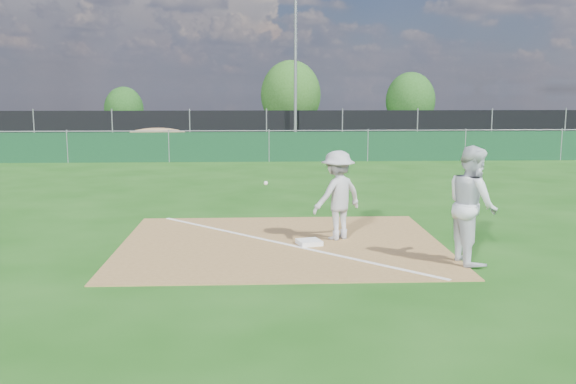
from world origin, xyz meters
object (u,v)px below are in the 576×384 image
at_px(car_mid, 244,127).
at_px(car_right, 319,125).
at_px(tree_left, 124,109).
at_px(first_base, 309,242).
at_px(runner, 472,205).
at_px(light_pole, 295,67).
at_px(car_left, 149,125).
at_px(tree_mid, 291,95).
at_px(tree_right, 410,101).
at_px(play_at_first, 338,195).

height_order(car_mid, car_right, car_right).
bearing_deg(car_mid, tree_left, 49.16).
distance_m(first_base, runner, 3.06).
relative_size(light_pole, first_base, 19.45).
relative_size(car_left, tree_mid, 0.89).
height_order(tree_mid, tree_right, tree_mid).
bearing_deg(play_at_first, light_pole, 88.90).
bearing_deg(car_right, play_at_first, 171.58).
bearing_deg(car_left, first_base, -173.58).
bearing_deg(car_mid, tree_right, -62.47).
bearing_deg(car_right, tree_mid, 11.18).
height_order(first_base, play_at_first, play_at_first).
bearing_deg(play_at_first, car_mid, 95.18).
bearing_deg(tree_left, tree_mid, 2.70).
bearing_deg(tree_left, first_base, -72.81).
distance_m(light_pole, runner, 23.36).
distance_m(car_left, tree_mid, 10.49).
relative_size(light_pole, tree_mid, 1.64).
bearing_deg(car_left, car_mid, -109.28).
xyz_separation_m(car_right, tree_right, (7.04, 6.27, 1.37)).
height_order(car_left, tree_mid, tree_mid).
height_order(car_right, tree_right, tree_right).
height_order(runner, car_right, runner).
bearing_deg(runner, car_left, 14.48).
bearing_deg(car_right, first_base, 170.46).
height_order(light_pole, car_mid, light_pole).
distance_m(first_base, tree_left, 33.75).
bearing_deg(tree_mid, tree_left, -177.30).
bearing_deg(tree_mid, car_left, -148.24).
distance_m(tree_mid, tree_right, 8.55).
distance_m(car_right, tree_right, 9.53).
relative_size(car_mid, car_right, 0.82).
relative_size(first_base, play_at_first, 0.20).
bearing_deg(tree_mid, car_right, -75.03).
bearing_deg(tree_left, tree_right, 3.96).
relative_size(runner, tree_mid, 0.41).
bearing_deg(light_pole, tree_right, 53.20).
bearing_deg(car_right, tree_left, 65.13).
bearing_deg(car_left, tree_right, -78.97).
bearing_deg(runner, tree_mid, -2.78).
relative_size(car_mid, tree_left, 1.34).
xyz_separation_m(play_at_first, tree_left, (-10.54, 31.76, 0.70)).
bearing_deg(play_at_first, tree_mid, 88.72).
distance_m(light_pole, car_right, 6.63).
xyz_separation_m(first_base, tree_left, (-9.96, 32.21, 1.52)).
bearing_deg(light_pole, tree_left, 136.48).
relative_size(light_pole, play_at_first, 3.90).
bearing_deg(play_at_first, car_left, 106.73).
height_order(first_base, car_right, car_right).
relative_size(first_base, runner, 0.21).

